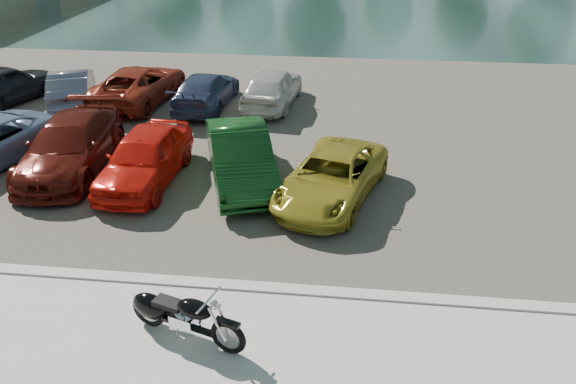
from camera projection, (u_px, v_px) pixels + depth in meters
name	position (u px, v px, depth m)	size (l,w,h in m)	color
ground	(227.00, 364.00, 9.57)	(200.00, 200.00, 0.00)	#595447
kerb	(247.00, 288.00, 11.29)	(60.00, 0.30, 0.14)	#A9A79F
parking_lot	(294.00, 126.00, 19.19)	(60.00, 18.00, 0.04)	#3E3A32
motorcycle	(176.00, 314.00, 9.85)	(2.26, 1.03, 1.05)	black
car_3	(70.00, 145.00, 15.87)	(2.02, 4.97, 1.44)	#50120B
car_4	(145.00, 157.00, 15.19)	(1.69, 4.21, 1.43)	red
car_5	(241.00, 156.00, 15.18)	(1.56, 4.47, 1.47)	#103D14
car_6	(331.00, 177.00, 14.37)	(2.03, 4.39, 1.22)	#A89726
car_8	(4.00, 84.00, 20.91)	(1.69, 4.21, 1.43)	black
car_9	(72.00, 87.00, 20.76)	(1.39, 4.00, 1.32)	slate
car_10	(139.00, 84.00, 21.03)	(2.24, 4.85, 1.35)	maroon
car_11	(206.00, 90.00, 20.59)	(1.73, 4.25, 1.23)	navy
car_12	(272.00, 87.00, 20.67)	(1.65, 4.09, 1.39)	silver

